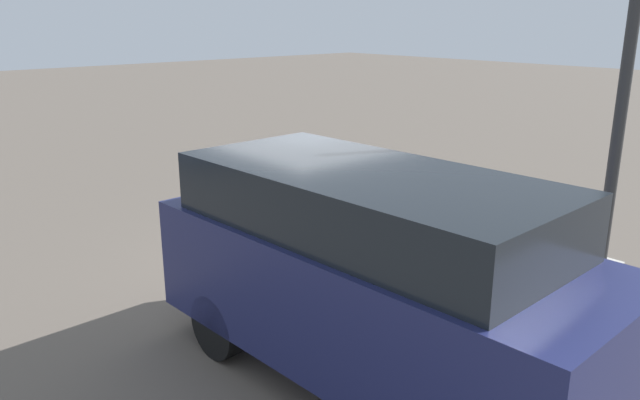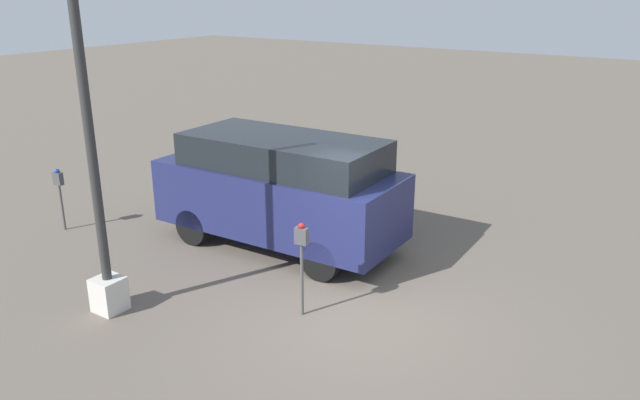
% 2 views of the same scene
% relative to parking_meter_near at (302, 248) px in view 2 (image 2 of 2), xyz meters
% --- Properties ---
extents(ground_plane, '(80.00, 80.00, 0.00)m').
position_rel_parking_meter_near_xyz_m(ground_plane, '(-0.64, -0.53, -1.13)').
color(ground_plane, '#60564C').
extents(parking_meter_near, '(0.21, 0.13, 1.53)m').
position_rel_parking_meter_near_xyz_m(parking_meter_near, '(0.00, 0.00, 0.00)').
color(parking_meter_near, '#4C4C4C').
rests_on(parking_meter_near, ground).
extents(parking_meter_far, '(0.21, 0.13, 1.32)m').
position_rel_parking_meter_near_xyz_m(parking_meter_far, '(6.19, -0.16, -0.15)').
color(parking_meter_far, '#4C4C4C').
rests_on(parking_meter_far, ground).
extents(lamp_post, '(0.44, 0.44, 5.25)m').
position_rel_parking_meter_near_xyz_m(lamp_post, '(2.60, 1.56, 0.42)').
color(lamp_post, beige).
rests_on(lamp_post, ground).
extents(parked_van, '(4.82, 2.04, 2.20)m').
position_rel_parking_meter_near_xyz_m(parked_van, '(1.91, -1.99, 0.07)').
color(parked_van, navy).
rests_on(parked_van, ground).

